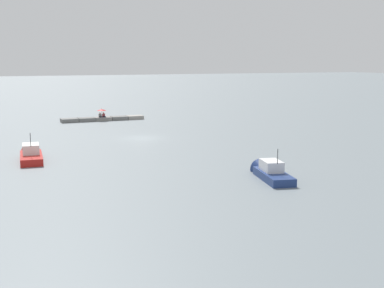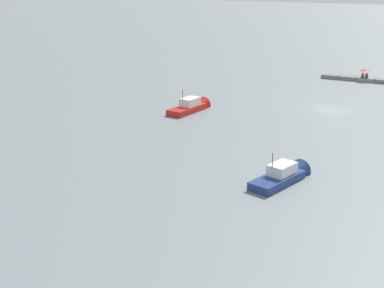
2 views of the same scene
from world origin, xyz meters
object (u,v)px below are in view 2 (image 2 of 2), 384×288
Objects in this scene: person_seated_maroon_left at (367,76)px; motorboat_navy_near at (284,176)px; person_seated_grey_right at (363,76)px; umbrella_open_red at (365,70)px; motorboat_red_mid at (192,107)px.

motorboat_navy_near is at bearing 87.57° from person_seated_maroon_left.
person_seated_grey_right is 42.68m from motorboat_navy_near.
person_seated_grey_right is 0.52× the size of umbrella_open_red.
motorboat_red_mid is at bearing 57.19° from person_seated_maroon_left.
person_seated_maroon_left is 42.67m from motorboat_navy_near.
umbrella_open_red is 30.59m from motorboat_red_mid.
person_seated_grey_right is at bearing -3.79° from person_seated_maroon_left.
motorboat_navy_near is at bearing 88.32° from person_seated_grey_right.
motorboat_navy_near is at bearing -37.44° from motorboat_red_mid.
person_seated_maroon_left and person_seated_grey_right have the same top height.
person_seated_grey_right is 0.12× the size of motorboat_red_mid.
person_seated_grey_right is 0.92m from umbrella_open_red.
person_seated_grey_right is at bearing 107.68° from motorboat_navy_near.
motorboat_navy_near reaches higher than person_seated_grey_right.
motorboat_navy_near is 0.96× the size of motorboat_red_mid.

